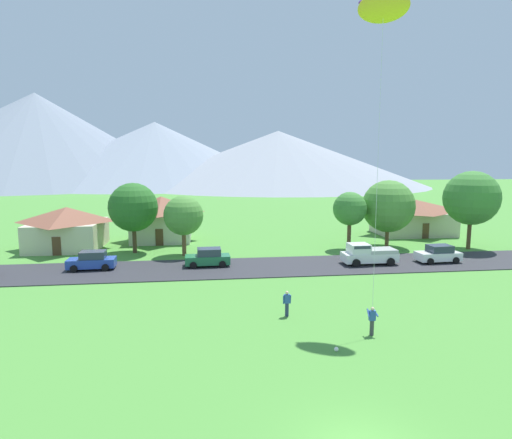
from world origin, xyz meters
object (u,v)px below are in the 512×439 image
Objects in this scene: tree_left_of_center at (133,207)px; soccer_ball at (336,349)px; pickup_truck_white_east_side at (368,254)px; tree_near_left at (183,216)px; parked_car_green_mid_east at (208,258)px; tree_near_right at (472,198)px; house_left_center at (162,218)px; house_right_center at (67,227)px; tree_right_of_center at (350,209)px; watcher_person at (287,303)px; parked_car_white_mid_west at (438,254)px; kite_flyer_with_kite at (383,11)px; house_leftmost at (413,216)px; tree_center at (388,206)px; parked_car_blue_west_end at (92,261)px.

soccer_ball is at bearing -61.43° from tree_left_of_center.
pickup_truck_white_east_side reaches higher than soccer_ball.
tree_near_left reaches higher than parked_car_green_mid_east.
tree_near_right is 15.97m from pickup_truck_white_east_side.
house_right_center is (-10.25, -3.67, -0.41)m from house_left_center.
tree_right_of_center reaches higher than watcher_person.
watcher_person is at bearing -129.80° from pickup_truck_white_east_side.
parked_car_white_mid_west is 24.48m from kite_flyer_with_kite.
pickup_truck_white_east_side is (-0.62, -7.19, -3.55)m from tree_right_of_center.
house_leftmost is 10.89m from tree_center.
house_right_center is (-43.78, -3.99, -0.02)m from house_leftmost.
tree_left_of_center is 24.83m from watcher_person.
tree_near_right reaches higher than parked_car_blue_west_end.
kite_flyer_with_kite reaches higher than parked_car_green_mid_east.
parked_car_blue_west_end is 1.00× the size of parked_car_white_mid_west.
tree_left_of_center reaches higher than tree_right_of_center.
tree_center is 4.92m from tree_right_of_center.
tree_near_left is 6.59m from parked_car_green_mid_east.
tree_near_right is at bearing 39.42° from parked_car_white_mid_west.
kite_flyer_with_kite is at bearing -116.61° from tree_center.
tree_center reaches higher than tree_left_of_center.
parked_car_blue_west_end is (-26.52, -5.96, -3.74)m from tree_right_of_center.
tree_right_of_center is at bearing 60.72° from watcher_person.
pickup_truck_white_east_side is (31.13, -11.82, -1.40)m from house_right_center.
watcher_person is 5.65m from soccer_ball.
house_leftmost is at bearing 58.21° from kite_flyer_with_kite.
tree_near_left reaches higher than parked_car_blue_west_end.
parked_car_green_mid_east is at bearing -161.96° from tree_center.
house_leftmost is at bearing 57.45° from soccer_ball.
tree_near_left reaches higher than parked_car_white_mid_west.
watcher_person reaches higher than soccer_ball.
pickup_truck_white_east_side is at bearing 50.20° from watcher_person.
tree_near_right is (31.92, -0.63, 1.55)m from tree_near_left.
tree_near_right is at bearing 42.91° from kite_flyer_with_kite.
tree_right_of_center is 17.44m from parked_car_green_mid_east.
parked_car_white_mid_west is (1.71, -8.05, -3.89)m from tree_center.
kite_flyer_with_kite is at bearing -58.39° from house_left_center.
parked_car_green_mid_east is 0.21× the size of kite_flyer_with_kite.
kite_flyer_with_kite is (18.90, -19.88, 14.29)m from tree_left_of_center.
pickup_truck_white_east_side is at bearing 69.62° from kite_flyer_with_kite.
tree_near_right is 36.86× the size of soccer_ball.
tree_near_right is at bearing 6.29° from parked_car_blue_west_end.
tree_near_left is 20.46m from watcher_person.
parked_car_green_mid_east is 17.66× the size of soccer_ball.
tree_left_of_center is at bearing 164.38° from parked_car_white_mid_west.
parked_car_blue_west_end is 1.01× the size of parked_car_green_mid_east.
tree_center is at bearing -15.97° from house_left_center.
kite_flyer_with_kite is (21.63, -12.73, 18.40)m from parked_car_blue_west_end.
house_left_center is 1.79× the size of parked_car_blue_west_end.
soccer_ball is at bearing -70.20° from house_left_center.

